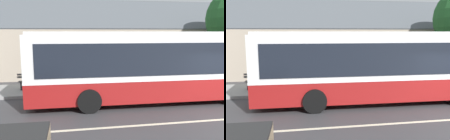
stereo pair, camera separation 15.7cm
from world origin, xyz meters
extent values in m
cube|color=gray|center=(0.00, 6.00, 0.07)|extent=(60.00, 3.00, 0.15)
cube|color=tan|center=(-2.02, 14.50, 1.74)|extent=(27.56, 10.84, 3.47)
cube|color=#4C5156|center=(-2.02, 11.79, 4.77)|extent=(28.16, 5.49, 2.74)
cube|color=#4C5156|center=(-2.02, 17.21, 4.77)|extent=(28.16, 5.49, 2.74)
cube|color=#4C3323|center=(2.11, 9.05, 1.05)|extent=(1.00, 0.06, 2.10)
cube|color=maroon|center=(-2.43, 2.90, 0.76)|extent=(11.59, 2.74, 0.96)
cube|color=white|center=(-2.43, 2.90, 1.29)|extent=(11.61, 2.76, 0.10)
cube|color=silver|center=(-2.43, 2.90, 2.27)|extent=(11.59, 2.74, 1.86)
cube|color=silver|center=(-2.43, 2.90, 3.26)|extent=(11.36, 2.61, 0.12)
cube|color=black|center=(-2.40, 4.16, 2.17)|extent=(10.62, 0.25, 1.36)
cube|color=black|center=(-2.45, 1.64, 2.17)|extent=(10.62, 0.25, 1.36)
cube|color=#192D99|center=(-3.84, 4.20, 0.76)|extent=(3.23, 0.10, 0.67)
cylinder|color=black|center=(1.18, 4.08, 0.50)|extent=(1.01, 0.30, 1.00)
cylinder|color=black|center=(-5.58, 4.22, 0.50)|extent=(1.01, 0.30, 1.00)
cylinder|color=black|center=(-5.63, 1.72, 0.50)|extent=(1.01, 0.30, 1.00)
cube|color=#4C4C4C|center=(-8.29, 6.11, 0.60)|extent=(1.66, 0.10, 0.04)
cube|color=#4C4C4C|center=(-8.29, 5.96, 0.60)|extent=(1.66, 0.10, 0.04)
cube|color=#4C4C4C|center=(-8.29, 5.82, 0.60)|extent=(1.66, 0.10, 0.04)
cube|color=#4C4C4C|center=(-8.29, 5.69, 0.90)|extent=(1.66, 0.04, 0.10)
cube|color=#4C4C4C|center=(-8.29, 5.69, 1.04)|extent=(1.66, 0.04, 0.10)
cube|color=black|center=(-7.63, 5.96, 0.38)|extent=(0.08, 0.43, 0.45)
cube|color=black|center=(-8.96, 5.96, 0.38)|extent=(0.08, 0.43, 0.45)
camera|label=1|loc=(-6.54, -8.16, 3.31)|focal=40.00mm
camera|label=2|loc=(-6.39, -8.19, 3.31)|focal=40.00mm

